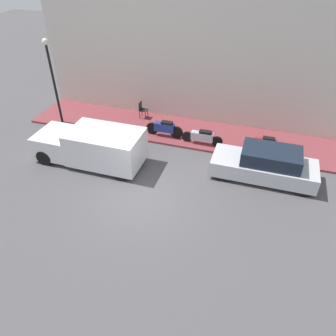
{
  "coord_description": "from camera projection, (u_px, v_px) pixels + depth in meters",
  "views": [
    {
      "loc": [
        -9.06,
        -3.95,
        8.62
      ],
      "look_at": [
        1.37,
        -0.62,
        0.6
      ],
      "focal_mm": 35.0,
      "sensor_mm": 36.0,
      "label": 1
    }
  ],
  "objects": [
    {
      "name": "ground_plane",
      "position": [
        143.0,
        197.0,
        13.02
      ],
      "size": [
        60.0,
        60.0,
        0.0
      ],
      "primitive_type": "plane",
      "color": "#514F51"
    },
    {
      "name": "sidewalk",
      "position": [
        180.0,
        131.0,
        17.14
      ],
      "size": [
        2.94,
        16.17,
        0.11
      ],
      "color": "brown",
      "rests_on": "ground_plane"
    },
    {
      "name": "building_facade",
      "position": [
        191.0,
        48.0,
        16.14
      ],
      "size": [
        0.3,
        16.17,
        7.71
      ],
      "color": "silver",
      "rests_on": "ground_plane"
    },
    {
      "name": "parked_car",
      "position": [
        265.0,
        165.0,
        13.62
      ],
      "size": [
        1.65,
        4.29,
        1.44
      ],
      "color": "silver",
      "rests_on": "ground_plane"
    },
    {
      "name": "delivery_van",
      "position": [
        91.0,
        146.0,
        14.5
      ],
      "size": [
        1.96,
        4.89,
        1.65
      ],
      "color": "white",
      "rests_on": "ground_plane"
    },
    {
      "name": "scooter_silver",
      "position": [
        202.0,
        137.0,
        15.79
      ],
      "size": [
        0.3,
        2.02,
        0.73
      ],
      "color": "#B7B7BF",
      "rests_on": "sidewalk"
    },
    {
      "name": "motorcycle_blue",
      "position": [
        164.0,
        128.0,
        16.37
      ],
      "size": [
        0.3,
        1.92,
        0.83
      ],
      "color": "navy",
      "rests_on": "sidewalk"
    },
    {
      "name": "motorcycle_red",
      "position": [
        265.0,
        144.0,
        15.15
      ],
      "size": [
        0.3,
        1.88,
        0.82
      ],
      "color": "#B21E1E",
      "rests_on": "sidewalk"
    },
    {
      "name": "streetlamp",
      "position": [
        51.0,
        71.0,
        16.16
      ],
      "size": [
        0.32,
        0.32,
        4.39
      ],
      "color": "black",
      "rests_on": "sidewalk"
    },
    {
      "name": "cafe_chair",
      "position": [
        142.0,
        109.0,
        17.97
      ],
      "size": [
        0.4,
        0.4,
        0.91
      ],
      "color": "#262626",
      "rests_on": "sidewalk"
    }
  ]
}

